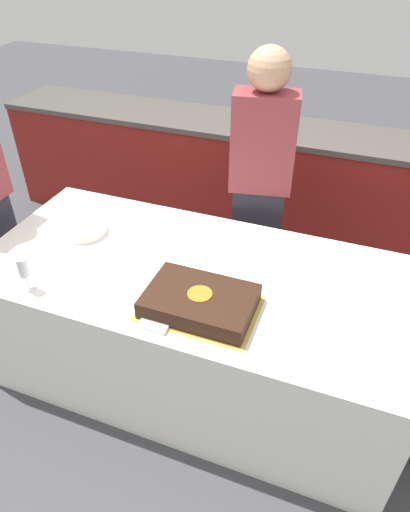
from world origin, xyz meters
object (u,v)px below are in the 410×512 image
object	(u,v)px
wine_glass	(24,269)
person_cutting_cake	(260,186)
cake	(200,301)
plate_stack	(85,229)

from	to	relation	value
wine_glass	person_cutting_cake	xyz separation A→B (m)	(0.80, 1.14, 0.01)
person_cutting_cake	wine_glass	bearing A→B (deg)	43.90
cake	plate_stack	bearing A→B (deg)	157.20
wine_glass	person_cutting_cake	bearing A→B (deg)	54.91
wine_glass	person_cutting_cake	world-z (taller)	person_cutting_cake
plate_stack	wine_glass	xyz separation A→B (m)	(0.01, -0.50, 0.09)
cake	person_cutting_cake	bearing A→B (deg)	90.00
plate_stack	person_cutting_cake	xyz separation A→B (m)	(0.81, 0.64, 0.10)
wine_glass	person_cutting_cake	size ratio (longest dim) A/B	0.11
cake	wine_glass	xyz separation A→B (m)	(-0.80, -0.16, 0.08)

